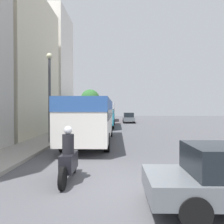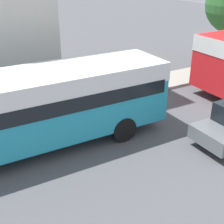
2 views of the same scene
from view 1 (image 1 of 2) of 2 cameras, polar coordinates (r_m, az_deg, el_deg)
ground_plane at (r=6.64m, az=2.63°, el=-19.05°), size 120.00×120.00×0.00m
building_midblock at (r=20.10m, az=-24.56°, el=10.93°), size 5.13×9.28×11.56m
building_far_terrace at (r=28.73m, az=-18.32°, el=10.27°), size 6.92×6.51×13.89m
bus_lead at (r=14.52m, az=-5.29°, el=-0.75°), size 2.58×10.07×2.81m
bus_following at (r=27.07m, az=-2.13°, el=0.17°), size 2.60×10.43×2.91m
bus_third_in_line at (r=40.95m, az=-1.20°, el=0.62°), size 2.50×10.13×3.14m
motorcycle_behind_lead at (r=7.10m, az=-11.27°, el=-11.97°), size 0.38×2.24×1.73m
car_crossing at (r=34.51m, az=4.36°, el=-1.46°), size 1.80×4.48×1.59m
pedestrian_near_curb at (r=17.98m, az=-14.13°, el=-3.11°), size 0.32×0.32×1.65m
street_tree at (r=41.28m, az=-5.71°, el=3.41°), size 3.55×3.55×5.69m
lamp_post at (r=14.18m, az=-16.00°, el=5.79°), size 0.36×0.36×5.55m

